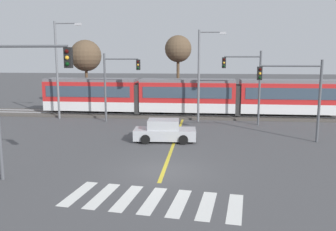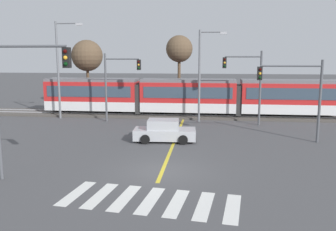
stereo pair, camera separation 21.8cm
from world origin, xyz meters
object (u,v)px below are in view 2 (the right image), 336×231
object	(u,v)px
sedan_crossing	(165,131)
traffic_light_near_left	(19,87)
street_lamp_west	(60,64)
street_lamp_centre	(202,70)
bare_tree_west	(179,50)
traffic_light_mid_right	(297,87)
bare_tree_far_west	(87,56)
light_rail_tram	(188,95)
traffic_light_far_left	(117,78)
traffic_light_far_right	(248,77)

from	to	relation	value
sedan_crossing	traffic_light_near_left	xyz separation A→B (m)	(-5.62, -8.41, 3.70)
street_lamp_west	sedan_crossing	bearing A→B (deg)	-36.77
street_lamp_west	street_lamp_centre	distance (m)	13.00
sedan_crossing	bare_tree_west	bearing A→B (deg)	91.01
traffic_light_mid_right	street_lamp_centre	size ratio (longest dim) A/B	0.69
street_lamp_west	bare_tree_far_west	distance (m)	7.68
light_rail_tram	traffic_light_mid_right	size ratio (longest dim) A/B	5.04
bare_tree_west	light_rail_tram	bearing A→B (deg)	-74.26
street_lamp_centre	street_lamp_west	bearing A→B (deg)	178.96
traffic_light_near_left	traffic_light_mid_right	xyz separation A→B (m)	(14.44, 9.27, -0.67)
traffic_light_far_left	street_lamp_west	world-z (taller)	street_lamp_west
light_rail_tram	bare_tree_west	xyz separation A→B (m)	(-1.26, 4.46, 4.41)
light_rail_tram	traffic_light_near_left	size ratio (longest dim) A/B	4.12
bare_tree_far_west	bare_tree_west	world-z (taller)	bare_tree_west
light_rail_tram	bare_tree_far_west	distance (m)	13.34
traffic_light_far_left	light_rail_tram	bearing A→B (deg)	30.36
traffic_light_near_left	bare_tree_far_west	world-z (taller)	bare_tree_far_west
traffic_light_near_left	traffic_light_mid_right	bearing A→B (deg)	32.71
traffic_light_mid_right	traffic_light_far_left	size ratio (longest dim) A/B	0.92
street_lamp_centre	bare_tree_far_west	distance (m)	15.33
light_rail_tram	bare_tree_far_west	size ratio (longest dim) A/B	3.69
sedan_crossing	traffic_light_far_right	bearing A→B (deg)	47.00
bare_tree_west	traffic_light_far_right	bearing A→B (deg)	-52.17
sedan_crossing	traffic_light_mid_right	size ratio (longest dim) A/B	0.77
sedan_crossing	traffic_light_far_right	distance (m)	9.66
traffic_light_far_left	bare_tree_west	size ratio (longest dim) A/B	0.75
light_rail_tram	traffic_light_far_right	size ratio (longest dim) A/B	4.50
bare_tree_far_west	traffic_light_far_right	bearing A→B (deg)	-27.94
light_rail_tram	street_lamp_west	size ratio (longest dim) A/B	3.15
traffic_light_far_right	traffic_light_near_left	bearing A→B (deg)	-128.11
traffic_light_mid_right	bare_tree_far_west	xyz separation A→B (m)	(-19.56, 14.73, 2.06)
traffic_light_near_left	bare_tree_far_west	xyz separation A→B (m)	(-5.12, 24.00, 1.38)
traffic_light_far_left	sedan_crossing	bearing A→B (deg)	-54.00
light_rail_tram	street_lamp_centre	size ratio (longest dim) A/B	3.49
traffic_light_near_left	traffic_light_far_right	bearing A→B (deg)	51.89
light_rail_tram	traffic_light_far_left	distance (m)	7.23
traffic_light_far_right	traffic_light_far_left	bearing A→B (deg)	178.48
light_rail_tram	traffic_light_near_left	xyz separation A→B (m)	(-6.61, -18.86, 2.36)
traffic_light_far_right	sedan_crossing	bearing A→B (deg)	-133.00
light_rail_tram	traffic_light_mid_right	bearing A→B (deg)	-50.76
traffic_light_far_right	bare_tree_west	xyz separation A→B (m)	(-6.44, 8.29, 2.41)
traffic_light_mid_right	bare_tree_west	bearing A→B (deg)	122.90
light_rail_tram	sedan_crossing	size ratio (longest dim) A/B	6.52
bare_tree_west	sedan_crossing	bearing A→B (deg)	-88.99
traffic_light_near_left	street_lamp_centre	distance (m)	17.99
traffic_light_mid_right	bare_tree_far_west	world-z (taller)	bare_tree_far_west
light_rail_tram	street_lamp_west	bearing A→B (deg)	-167.84
bare_tree_far_west	traffic_light_far_left	bearing A→B (deg)	-56.66
bare_tree_west	bare_tree_far_west	bearing A→B (deg)	176.29
street_lamp_centre	bare_tree_far_west	world-z (taller)	street_lamp_centre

